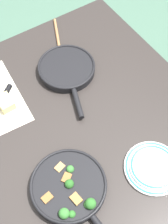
# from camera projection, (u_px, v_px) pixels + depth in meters

# --- Properties ---
(ground_plane) EXTENTS (14.00, 14.00, 0.00)m
(ground_plane) POSITION_uv_depth(u_px,v_px,m) (84.00, 175.00, 2.01)
(ground_plane) COLOR #476B56
(dining_table_red) EXTENTS (1.21, 1.03, 0.74)m
(dining_table_red) POSITION_uv_depth(u_px,v_px,m) (84.00, 123.00, 1.44)
(dining_table_red) COLOR #2D2826
(dining_table_red) RESTS_ON ground_plane
(skillet_broccoli) EXTENTS (0.41, 0.29, 0.07)m
(skillet_broccoli) POSITION_uv_depth(u_px,v_px,m) (69.00, 187.00, 1.18)
(skillet_broccoli) COLOR black
(skillet_broccoli) RESTS_ON dining_table_red
(skillet_eggs) EXTENTS (0.42, 0.28, 0.04)m
(skillet_eggs) POSITION_uv_depth(u_px,v_px,m) (67.00, 69.00, 1.49)
(skillet_eggs) COLOR black
(skillet_eggs) RESTS_ON dining_table_red
(wooden_spoon) EXTENTS (0.34, 0.17, 0.02)m
(wooden_spoon) POSITION_uv_depth(u_px,v_px,m) (60.00, 49.00, 1.58)
(wooden_spoon) COLOR #996B42
(wooden_spoon) RESTS_ON dining_table_red
(grater_knife) EXTENTS (0.16, 0.19, 0.02)m
(grater_knife) POSITION_uv_depth(u_px,v_px,m) (3.00, 99.00, 1.41)
(grater_knife) COLOR silver
(grater_knife) RESTS_ON dining_table_red
(cheese_block) EXTENTS (0.09, 0.06, 0.04)m
(cheese_block) POSITION_uv_depth(u_px,v_px,m) (6.00, 103.00, 1.39)
(cheese_block) COLOR #EFD67A
(cheese_block) RESTS_ON dining_table_red
(dinner_plate_stack) EXTENTS (0.23, 0.23, 0.03)m
(dinner_plate_stack) POSITION_uv_depth(u_px,v_px,m) (153.00, 167.00, 1.23)
(dinner_plate_stack) COLOR white
(dinner_plate_stack) RESTS_ON dining_table_red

